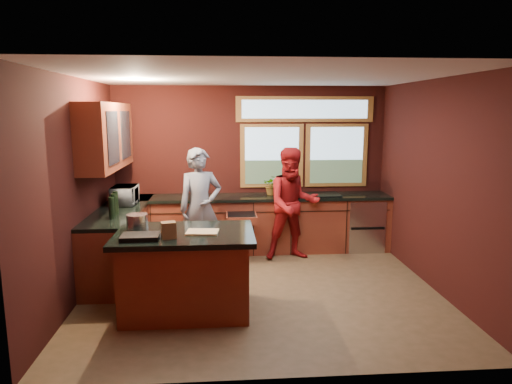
{
  "coord_description": "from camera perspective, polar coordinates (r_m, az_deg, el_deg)",
  "views": [
    {
      "loc": [
        -0.49,
        -5.59,
        2.29
      ],
      "look_at": [
        -0.04,
        0.4,
        1.22
      ],
      "focal_mm": 32.0,
      "sensor_mm": 36.0,
      "label": 1
    }
  ],
  "objects": [
    {
      "name": "microwave",
      "position": [
        6.99,
        -16.07,
        -0.39
      ],
      "size": [
        0.34,
        0.5,
        0.27
      ],
      "primitive_type": "imported",
      "rotation": [
        0.0,
        0.0,
        1.56
      ],
      "color": "#999999",
      "rests_on": "left_counter"
    },
    {
      "name": "paper_bag",
      "position": [
        4.97,
        -10.87,
        -4.72
      ],
      "size": [
        0.18,
        0.15,
        0.18
      ],
      "primitive_type": "cube",
      "rotation": [
        0.0,
        0.0,
        0.26
      ],
      "color": "brown",
      "rests_on": "island"
    },
    {
      "name": "floor",
      "position": [
        6.06,
        0.64,
        -12.12
      ],
      "size": [
        4.5,
        4.5,
        0.0
      ],
      "primitive_type": "plane",
      "color": "brown",
      "rests_on": "ground"
    },
    {
      "name": "stock_pot",
      "position": [
        5.41,
        -14.62,
        -3.65
      ],
      "size": [
        0.24,
        0.24,
        0.18
      ],
      "primitive_type": "cylinder",
      "color": "#B6B6BB",
      "rests_on": "island"
    },
    {
      "name": "island",
      "position": [
        5.36,
        -8.76,
        -9.79
      ],
      "size": [
        1.55,
        1.05,
        0.95
      ],
      "color": "maroon",
      "rests_on": "floor"
    },
    {
      "name": "potted_plant",
      "position": [
        7.48,
        2.02,
        0.87
      ],
      "size": [
        0.29,
        0.25,
        0.33
      ],
      "primitive_type": "imported",
      "color": "#999999",
      "rests_on": "back_counter"
    },
    {
      "name": "cutting_board",
      "position": [
        5.16,
        -6.71,
        -4.99
      ],
      "size": [
        0.37,
        0.29,
        0.02
      ],
      "primitive_type": "cube",
      "rotation": [
        0.0,
        0.0,
        -0.11
      ],
      "color": "tan",
      "rests_on": "island"
    },
    {
      "name": "left_counter",
      "position": [
        6.85,
        -16.56,
        -5.78
      ],
      "size": [
        0.64,
        2.3,
        0.93
      ],
      "color": "maroon",
      "rests_on": "floor"
    },
    {
      "name": "room_shell",
      "position": [
        5.93,
        -5.37,
        5.3
      ],
      "size": [
        4.52,
        4.02,
        2.71
      ],
      "color": "black",
      "rests_on": "ground"
    },
    {
      "name": "person_grey",
      "position": [
        6.76,
        -6.97,
        -2.0
      ],
      "size": [
        0.74,
        0.59,
        1.77
      ],
      "primitive_type": "imported",
      "rotation": [
        0.0,
        0.0,
        0.3
      ],
      "color": "slate",
      "rests_on": "floor"
    },
    {
      "name": "black_tray",
      "position": [
        5.03,
        -14.26,
        -5.44
      ],
      "size": [
        0.41,
        0.29,
        0.05
      ],
      "primitive_type": "cube",
      "rotation": [
        0.0,
        0.0,
        0.03
      ],
      "color": "black",
      "rests_on": "island"
    },
    {
      "name": "paper_towel",
      "position": [
        7.47,
        4.03,
        0.66
      ],
      "size": [
        0.12,
        0.12,
        0.28
      ],
      "primitive_type": "cylinder",
      "color": "white",
      "rests_on": "back_counter"
    },
    {
      "name": "back_counter",
      "position": [
        7.54,
        1.04,
        -3.92
      ],
      "size": [
        4.5,
        0.64,
        0.93
      ],
      "color": "maroon",
      "rests_on": "floor"
    },
    {
      "name": "person_red",
      "position": [
        7.07,
        4.63,
        -1.51
      ],
      "size": [
        0.91,
        0.74,
        1.74
      ],
      "primitive_type": "imported",
      "rotation": [
        0.0,
        0.0,
        0.1
      ],
      "color": "maroon",
      "rests_on": "floor"
    }
  ]
}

